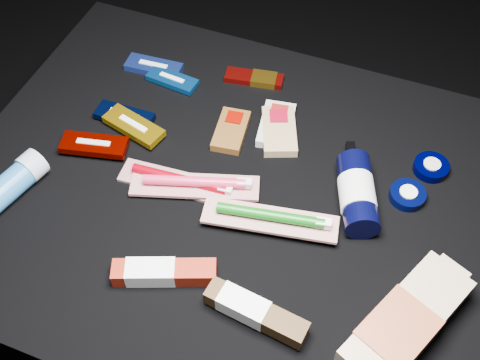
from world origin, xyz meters
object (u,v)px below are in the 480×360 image
(lotion_bottle, at_px, (357,193))
(deodorant_stick, at_px, (14,182))
(bodywash_bottle, at_px, (404,325))
(toothpaste_carton_red, at_px, (160,272))

(lotion_bottle, xyz_separation_m, deodorant_stick, (-0.56, -0.19, -0.01))
(bodywash_bottle, height_order, deodorant_stick, deodorant_stick)
(deodorant_stick, bearing_deg, bodywash_bottle, 12.52)
(bodywash_bottle, xyz_separation_m, toothpaste_carton_red, (-0.38, -0.05, -0.01))
(toothpaste_carton_red, bearing_deg, deodorant_stick, 146.85)
(deodorant_stick, bearing_deg, lotion_bottle, 32.44)
(lotion_bottle, distance_m, deodorant_stick, 0.60)
(bodywash_bottle, distance_m, deodorant_stick, 0.69)
(lotion_bottle, height_order, deodorant_stick, lotion_bottle)
(deodorant_stick, xyz_separation_m, toothpaste_carton_red, (0.31, -0.06, -0.01))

